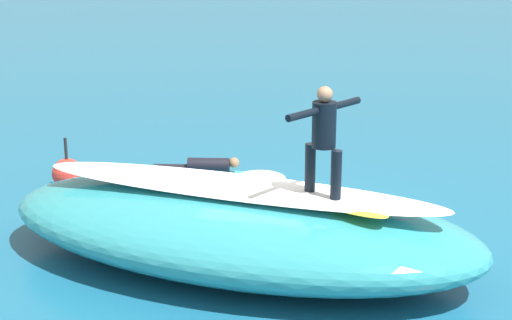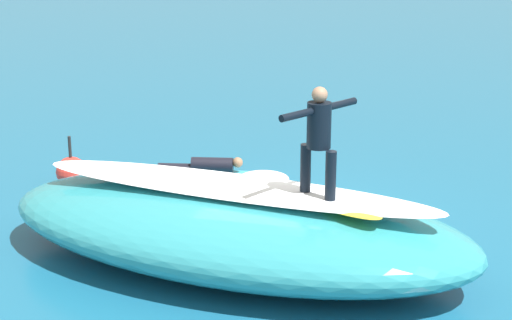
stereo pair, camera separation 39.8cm
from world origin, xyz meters
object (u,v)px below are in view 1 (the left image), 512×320
at_px(surfer_riding, 324,133).
at_px(surfboard_paddling, 209,175).
at_px(surfboard_riding, 322,198).
at_px(buoy_marker, 67,173).
at_px(surfer_paddling, 202,166).

distance_m(surfer_riding, surfboard_paddling, 5.16).
relative_size(surfboard_riding, surfboard_paddling, 0.89).
height_order(surfboard_riding, surfer_riding, surfer_riding).
bearing_deg(surfboard_riding, buoy_marker, 3.16).
distance_m(surfboard_paddling, surfer_paddling, 0.21).
bearing_deg(surfer_riding, buoy_marker, 3.16).
distance_m(surfboard_riding, surfer_riding, 0.90).
relative_size(surfboard_paddling, buoy_marker, 2.58).
height_order(surfboard_riding, surfer_paddling, surfboard_riding).
xyz_separation_m(surfer_riding, surfer_paddling, (2.98, -3.76, -1.84)).
height_order(surfer_paddling, buoy_marker, buoy_marker).
relative_size(surfer_riding, buoy_marker, 1.58).
height_order(surfer_riding, surfboard_paddling, surfer_riding).
xyz_separation_m(surfboard_riding, surfer_paddling, (2.98, -3.76, -0.94)).
bearing_deg(surfer_riding, surfboard_riding, 164.40).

